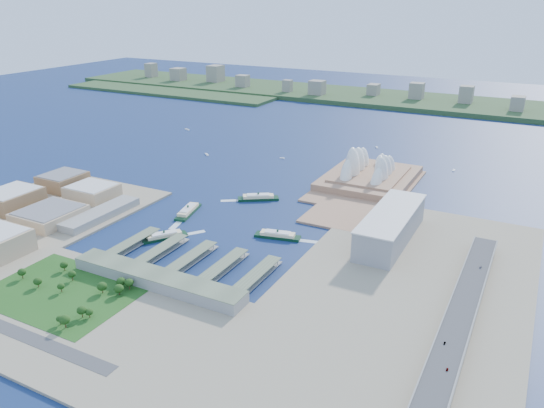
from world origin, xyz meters
The scene contains 26 objects.
ground centered at (0.00, 0.00, 0.00)m, with size 3000.00×3000.00×0.00m, color #0E1F42.
west_land centered at (-250.00, -105.00, 1.50)m, with size 220.00×390.00×3.00m, color gray.
south_land centered at (0.00, -210.00, 1.50)m, with size 720.00×180.00×3.00m, color gray.
east_land centered at (240.00, -50.00, 1.50)m, with size 240.00×500.00×3.00m, color gray.
peninsula centered at (107.50, 260.00, 1.50)m, with size 135.00×220.00×3.00m, color #9C7255.
far_shore centered at (0.00, 980.00, 6.00)m, with size 2200.00×260.00×12.00m, color #2D4926.
opera_house centered at (105.00, 280.00, 32.00)m, with size 134.00×180.00×58.00m, color white, non-canonical shape.
toaster_building centered at (195.00, 80.00, 20.50)m, with size 45.00×155.00×35.00m, color gray.
expressway centered at (300.00, -60.00, 8.93)m, with size 26.00×340.00×11.85m, color gray, non-canonical shape.
west_buildings centered at (-250.00, -70.00, 16.50)m, with size 200.00×280.00×27.00m, color olive, non-canonical shape.
ferry_wharves centered at (14.00, -75.00, 4.65)m, with size 184.00×90.00×9.30m, color #58654D, non-canonical shape.
terminal_building centered at (15.00, -135.00, 9.00)m, with size 200.00×28.00×12.00m, color gray.
park centered at (-60.00, -190.00, 11.00)m, with size 150.00×110.00×16.00m, color #194714, non-canonical shape.
far_skyline centered at (0.00, 960.00, 39.50)m, with size 1900.00×140.00×55.00m, color gray, non-canonical shape.
ferry_a centered at (-74.82, 40.98, 5.74)m, with size 15.46×60.73×11.48m, color black, non-canonical shape.
ferry_b centered at (-14.80, 130.81, 5.60)m, with size 15.07×59.22×11.20m, color black, non-canonical shape.
ferry_c centered at (-52.54, -38.93, 5.31)m, with size 14.28×56.11×10.61m, color black, non-canonical shape.
ferry_d centered at (69.41, 27.92, 5.34)m, with size 14.39×56.51×10.69m, color black, non-canonical shape.
boat_a centered at (-212.84, 289.49, 1.45)m, with size 3.76×15.06×2.90m, color white, non-canonical shape.
boat_b centered at (-77.35, 333.77, 1.17)m, with size 3.03×8.66×2.34m, color white, non-canonical shape.
boat_c centered at (214.08, 404.20, 1.28)m, with size 3.31×11.35×2.55m, color white, non-canonical shape.
boat_d centered at (-364.02, 434.86, 1.30)m, with size 3.36×15.38×2.59m, color white, non-canonical shape.
boat_e centered at (54.01, 485.17, 1.39)m, with size 3.62×11.36×2.79m, color white, non-canonical shape.
car_a centered at (304.00, -149.89, 15.48)m, with size 1.48×3.68×1.25m, color slate.
car_b centered at (296.00, -117.58, 15.46)m, with size 1.30×3.72×1.23m, color slate.
car_c centered at (304.00, 31.58, 15.51)m, with size 1.84×4.52×1.31m, color slate.
Camera 1 is at (337.71, -499.86, 278.29)m, focal length 35.00 mm.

